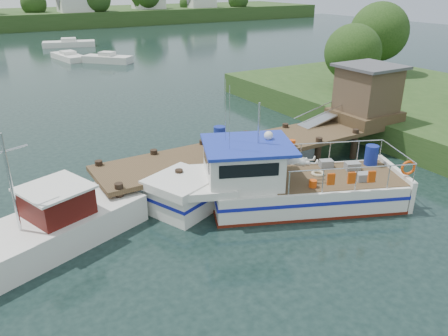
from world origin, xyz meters
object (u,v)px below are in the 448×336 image
moored_far (69,43)px  lobster_boat (274,185)px  moored_b (108,59)px  work_boat (36,234)px  dock (332,112)px  moored_c (313,73)px  moored_d (68,56)px

moored_far → lobster_boat: bearing=-94.4°
moored_far → moored_b: bearing=-87.8°
moored_far → moored_b: moored_b is taller
work_boat → moored_far: work_boat is taller
dock → moored_c: 20.53m
moored_far → moored_c: bearing=-65.5°
moored_far → moored_b: (0.65, -15.52, 0.01)m
moored_c → moored_d: 28.51m
work_boat → moored_d: work_boat is taller
lobster_boat → moored_c: 27.09m
dock → moored_c: bearing=50.7°
work_boat → moored_d: bearing=56.1°
moored_d → moored_far: bearing=97.3°
dock → moored_far: 49.21m
work_boat → moored_d: 41.09m
moored_far → moored_d: 11.46m
work_boat → moored_far: size_ratio=1.14×
work_boat → moored_c: size_ratio=1.29×
dock → moored_b: dock is taller
lobster_boat → moored_far: 52.59m
dock → work_boat: dock is taller
lobster_boat → moored_far: size_ratio=1.44×
lobster_boat → moored_d: size_ratio=1.69×
lobster_boat → moored_far: lobster_boat is taller
dock → moored_b: 33.69m
moored_b → moored_c: size_ratio=0.82×
lobster_boat → work_boat: 9.09m
moored_c → moored_d: bearing=133.7°
work_boat → moored_b: size_ratio=1.57×
moored_d → dock: bearing=-61.7°
dock → work_boat: size_ratio=2.00×
moored_d → lobster_boat: bearing=-70.9°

